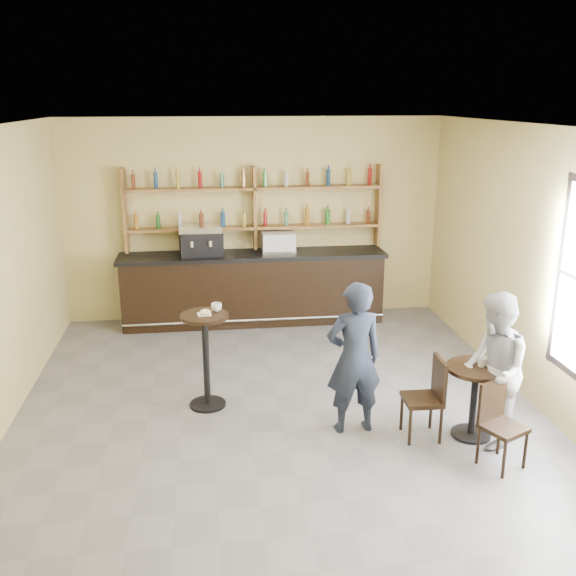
{
  "coord_description": "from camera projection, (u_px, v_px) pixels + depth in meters",
  "views": [
    {
      "loc": [
        -0.76,
        -6.63,
        3.5
      ],
      "look_at": [
        0.2,
        0.8,
        1.25
      ],
      "focal_mm": 40.0,
      "sensor_mm": 36.0,
      "label": 1
    }
  ],
  "objects": [
    {
      "name": "floor",
      "position": [
        280.0,
        412.0,
        7.4
      ],
      "size": [
        7.0,
        7.0,
        0.0
      ],
      "primitive_type": "plane",
      "color": "slate",
      "rests_on": "ground"
    },
    {
      "name": "ceiling",
      "position": [
        278.0,
        127.0,
        6.48
      ],
      "size": [
        7.0,
        7.0,
        0.0
      ],
      "primitive_type": "plane",
      "rotation": [
        3.14,
        0.0,
        0.0
      ],
      "color": "white",
      "rests_on": "wall_back"
    },
    {
      "name": "wall_back",
      "position": [
        254.0,
        220.0,
        10.26
      ],
      "size": [
        7.0,
        0.0,
        7.0
      ],
      "primitive_type": "plane",
      "rotation": [
        1.57,
        0.0,
        0.0
      ],
      "color": "#D1BE77",
      "rests_on": "floor"
    },
    {
      "name": "wall_front",
      "position": [
        350.0,
        447.0,
        3.61
      ],
      "size": [
        7.0,
        0.0,
        7.0
      ],
      "primitive_type": "plane",
      "rotation": [
        -1.57,
        0.0,
        0.0
      ],
      "color": "#D1BE77",
      "rests_on": "floor"
    },
    {
      "name": "wall_right",
      "position": [
        540.0,
        270.0,
        7.3
      ],
      "size": [
        0.0,
        7.0,
        7.0
      ],
      "primitive_type": "plane",
      "rotation": [
        1.57,
        0.0,
        -1.57
      ],
      "color": "#D1BE77",
      "rests_on": "floor"
    },
    {
      "name": "shelf_unit",
      "position": [
        255.0,
        208.0,
        10.08
      ],
      "size": [
        4.0,
        0.26,
        1.4
      ],
      "primitive_type": null,
      "color": "brown",
      "rests_on": "wall_back"
    },
    {
      "name": "liquor_bottles",
      "position": [
        254.0,
        197.0,
        10.03
      ],
      "size": [
        3.68,
        0.1,
        1.0
      ],
      "primitive_type": null,
      "color": "#8C5919",
      "rests_on": "shelf_unit"
    },
    {
      "name": "bar_counter",
      "position": [
        253.0,
        288.0,
        10.22
      ],
      "size": [
        4.18,
        0.82,
        1.13
      ],
      "primitive_type": null,
      "color": "black",
      "rests_on": "floor"
    },
    {
      "name": "espresso_machine",
      "position": [
        201.0,
        240.0,
        9.89
      ],
      "size": [
        0.69,
        0.48,
        0.46
      ],
      "primitive_type": null,
      "rotation": [
        0.0,
        0.0,
        0.11
      ],
      "color": "black",
      "rests_on": "bar_counter"
    },
    {
      "name": "pastry_case",
      "position": [
        278.0,
        243.0,
        10.06
      ],
      "size": [
        0.54,
        0.44,
        0.32
      ],
      "primitive_type": null,
      "rotation": [
        0.0,
        0.0,
        -0.03
      ],
      "color": "silver",
      "rests_on": "bar_counter"
    },
    {
      "name": "pedestal_table",
      "position": [
        206.0,
        361.0,
        7.39
      ],
      "size": [
        0.66,
        0.66,
        1.13
      ],
      "primitive_type": null,
      "rotation": [
        0.0,
        0.0,
        -0.22
      ],
      "color": "black",
      "rests_on": "floor"
    },
    {
      "name": "napkin",
      "position": [
        204.0,
        314.0,
        7.23
      ],
      "size": [
        0.17,
        0.17,
        0.0
      ],
      "primitive_type": "cube",
      "rotation": [
        0.0,
        0.0,
        0.12
      ],
      "color": "white",
      "rests_on": "pedestal_table"
    },
    {
      "name": "donut",
      "position": [
        205.0,
        312.0,
        7.21
      ],
      "size": [
        0.14,
        0.14,
        0.05
      ],
      "primitive_type": "torus",
      "rotation": [
        0.0,
        0.0,
        0.1
      ],
      "color": "#C39147",
      "rests_on": "napkin"
    },
    {
      "name": "cup_pedestal",
      "position": [
        216.0,
        307.0,
        7.33
      ],
      "size": [
        0.14,
        0.14,
        0.1
      ],
      "primitive_type": "imported",
      "rotation": [
        0.0,
        0.0,
        0.14
      ],
      "color": "white",
      "rests_on": "pedestal_table"
    },
    {
      "name": "man_main",
      "position": [
        354.0,
        358.0,
        6.78
      ],
      "size": [
        0.65,
        0.46,
        1.68
      ],
      "primitive_type": "imported",
      "rotation": [
        0.0,
        0.0,
        3.23
      ],
      "color": "black",
      "rests_on": "floor"
    },
    {
      "name": "cafe_table",
      "position": [
        474.0,
        402.0,
        6.77
      ],
      "size": [
        0.63,
        0.63,
        0.8
      ],
      "primitive_type": null,
      "rotation": [
        0.0,
        0.0,
        0.0
      ],
      "color": "black",
      "rests_on": "floor"
    },
    {
      "name": "cup_cafe",
      "position": [
        482.0,
        362.0,
        6.65
      ],
      "size": [
        0.12,
        0.12,
        0.1
      ],
      "primitive_type": "imported",
      "rotation": [
        0.0,
        0.0,
        0.11
      ],
      "color": "white",
      "rests_on": "cafe_table"
    },
    {
      "name": "chair_west",
      "position": [
        422.0,
        399.0,
        6.74
      ],
      "size": [
        0.39,
        0.39,
        0.89
      ],
      "primitive_type": null,
      "rotation": [
        0.0,
        0.0,
        -1.6
      ],
      "color": "black",
      "rests_on": "floor"
    },
    {
      "name": "chair_south",
      "position": [
        504.0,
        427.0,
        6.2
      ],
      "size": [
        0.49,
        0.49,
        0.85
      ],
      "primitive_type": null,
      "rotation": [
        0.0,
        0.0,
        0.45
      ],
      "color": "black",
      "rests_on": "floor"
    },
    {
      "name": "patron_second",
      "position": [
        493.0,
        370.0,
        6.54
      ],
      "size": [
        0.79,
        0.92,
        1.63
      ],
      "primitive_type": "imported",
      "rotation": [
        0.0,
        0.0,
        -1.82
      ],
      "color": "#939398",
      "rests_on": "floor"
    }
  ]
}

